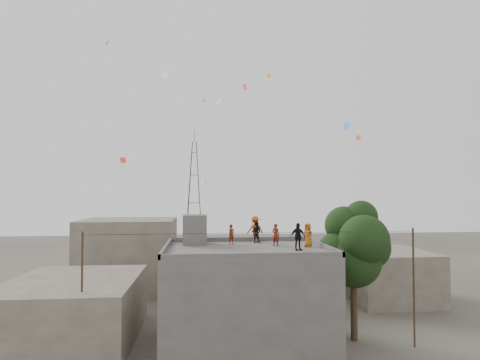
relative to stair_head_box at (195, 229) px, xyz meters
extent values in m
plane|color=#433D37|center=(3.20, -2.60, -7.10)|extent=(140.00, 140.00, 0.00)
cube|color=#4E4B48|center=(3.20, -2.60, -4.10)|extent=(10.00, 8.00, 6.00)
cube|color=#524F4D|center=(3.20, -2.60, -1.05)|extent=(10.00, 8.00, 0.10)
cube|color=#4E4B48|center=(3.20, 1.32, -0.85)|extent=(10.00, 0.15, 0.30)
cube|color=#4E4B48|center=(3.20, -6.53, -0.85)|extent=(10.00, 0.15, 0.30)
cube|color=#4E4B48|center=(8.12, -2.60, -0.85)|extent=(0.15, 8.00, 0.30)
cube|color=#4E4B48|center=(-1.72, -2.60, -0.85)|extent=(0.15, 8.00, 0.30)
cube|color=#4E4B48|center=(0.00, 0.00, 0.00)|extent=(1.60, 1.80, 2.00)
cube|color=#5A5147|center=(-7.80, -0.60, -5.10)|extent=(8.00, 10.00, 4.00)
cube|color=#4E4B48|center=(5.20, 11.40, -4.60)|extent=(12.00, 9.00, 5.00)
cube|color=#5A5147|center=(-6.80, 13.40, -3.60)|extent=(9.00, 8.00, 7.00)
cube|color=#5A5147|center=(17.20, 7.40, -4.90)|extent=(7.00, 8.00, 4.40)
cylinder|color=black|center=(10.40, -2.10, -5.10)|extent=(0.44, 0.44, 4.00)
cylinder|color=black|center=(10.55, -2.00, -3.50)|extent=(0.64, 0.91, 2.14)
sphere|color=black|center=(10.40, -2.10, -1.90)|extent=(3.60, 3.60, 3.60)
sphere|color=black|center=(11.50, -1.80, -1.10)|extent=(3.00, 3.00, 3.00)
sphere|color=black|center=(9.50, -1.60, -1.50)|extent=(2.80, 2.80, 2.80)
sphere|color=black|center=(10.80, -2.90, -0.50)|extent=(3.20, 3.20, 3.20)
sphere|color=black|center=(10.10, -1.20, 0.30)|extent=(2.60, 2.60, 2.60)
sphere|color=black|center=(11.20, -1.50, 0.90)|extent=(2.20, 2.20, 2.20)
cylinder|color=black|center=(-6.30, -4.10, -3.40)|extent=(0.12, 0.12, 7.40)
cylinder|color=black|center=(13.70, -3.60, -3.40)|extent=(0.12, 0.12, 7.40)
cylinder|color=black|center=(3.70, -3.85, 0.10)|extent=(20.00, 0.52, 0.02)
cylinder|color=black|center=(-1.65, 36.55, 1.90)|extent=(1.27, 1.27, 18.01)
cylinder|color=black|center=(0.05, 36.55, 1.90)|extent=(1.27, 1.27, 18.01)
cylinder|color=black|center=(0.05, 38.25, 1.90)|extent=(1.27, 1.27, 18.01)
cylinder|color=black|center=(-1.65, 38.25, 1.90)|extent=(1.27, 1.27, 18.01)
cube|color=black|center=(-0.80, 37.40, -3.50)|extent=(2.36, 0.08, 0.08)
cube|color=black|center=(-0.80, 37.40, -3.50)|extent=(0.08, 2.36, 0.08)
cube|color=black|center=(-0.80, 37.40, 1.00)|extent=(1.81, 0.08, 0.08)
cube|color=black|center=(-0.80, 37.40, 1.00)|extent=(0.08, 1.81, 0.08)
cube|color=black|center=(-0.80, 37.40, 5.50)|extent=(1.26, 0.08, 0.08)
cube|color=black|center=(-0.80, 37.40, 5.50)|extent=(0.08, 1.26, 0.08)
cube|color=black|center=(-0.80, 37.40, 9.10)|extent=(0.82, 0.08, 0.08)
cube|color=black|center=(-0.80, 37.40, 9.10)|extent=(0.08, 0.82, 0.08)
cylinder|color=black|center=(-0.80, 37.40, 11.90)|extent=(0.08, 0.08, 2.00)
imported|color=maroon|center=(5.32, -1.55, -0.26)|extent=(0.64, 0.60, 1.48)
imported|color=#AF5F14|center=(7.34, -2.15, -0.23)|extent=(0.86, 0.89, 1.53)
imported|color=black|center=(4.31, 0.50, -0.28)|extent=(0.88, 0.81, 1.45)
imported|color=black|center=(6.29, -3.69, -0.17)|extent=(1.04, 0.59, 1.67)
imported|color=#AF4714|center=(4.24, 0.61, -0.07)|extent=(1.33, 0.95, 1.86)
imported|color=maroon|center=(2.47, -0.49, -0.31)|extent=(0.60, 0.57, 1.37)
plane|color=red|center=(-5.54, 3.45, 5.02)|extent=(0.48, 0.41, 0.44)
plane|color=#F72770|center=(3.75, 2.78, 10.74)|extent=(0.33, 0.49, 0.43)
plane|color=#F3A325|center=(0.65, 11.96, 11.72)|extent=(0.40, 0.35, 0.30)
plane|color=blue|center=(11.81, 2.79, 7.79)|extent=(0.44, 0.56, 0.55)
plane|color=silver|center=(-2.94, 8.68, 13.25)|extent=(0.53, 0.32, 0.49)
plane|color=orange|center=(7.19, 11.98, 14.44)|extent=(0.43, 0.30, 0.39)
plane|color=green|center=(0.71, 0.24, 3.40)|extent=(0.33, 0.48, 0.38)
plane|color=#DF6034|center=(14.99, 8.32, 7.68)|extent=(0.47, 0.12, 0.45)
plane|color=orange|center=(1.44, -3.30, 8.08)|extent=(0.39, 0.48, 0.34)
plane|color=#4C8EE5|center=(2.66, 16.10, 14.90)|extent=(0.20, 0.38, 0.35)
plane|color=#EE4B64|center=(-7.12, 4.71, 14.53)|extent=(0.19, 0.38, 0.33)
camera|label=1|loc=(0.47, -27.74, 2.44)|focal=30.00mm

